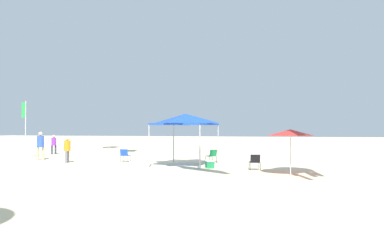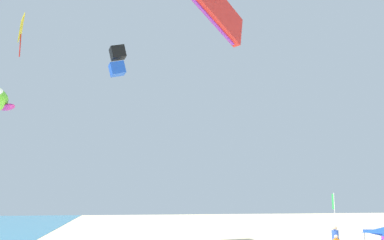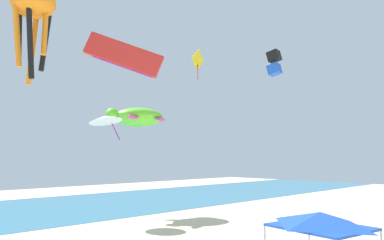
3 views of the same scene
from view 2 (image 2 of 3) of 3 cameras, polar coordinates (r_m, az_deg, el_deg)
banner_flag at (r=33.03m, az=18.59°, el=-12.07°), size 0.36×0.06×4.11m
person_by_tent at (r=30.93m, az=18.68°, el=-14.77°), size 0.45×0.45×1.91m
person_kite_handler at (r=35.13m, az=24.35°, el=-14.06°), size 0.38×0.38×1.58m
kite_diamond_yellow at (r=33.22m, az=-21.93°, el=11.26°), size 2.31×0.55×3.35m
kite_box_black at (r=36.37m, az=-9.98°, el=7.82°), size 1.37×1.54×2.67m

